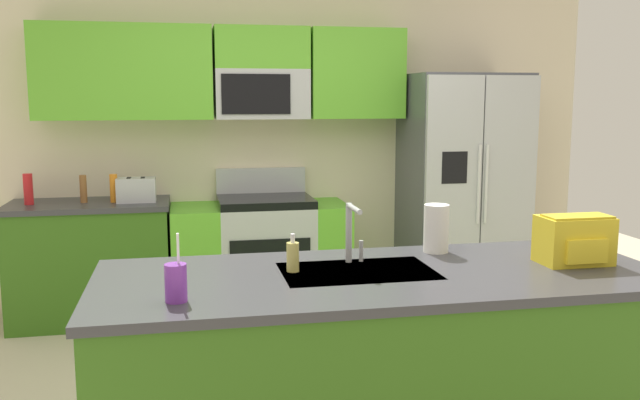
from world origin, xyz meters
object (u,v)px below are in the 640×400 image
Objects in this scene: bottle_orange at (114,188)px; soap_dispenser at (293,256)px; bottle_red at (28,189)px; pepper_mill at (83,189)px; drink_cup_purple at (176,282)px; sink_faucet at (352,228)px; backpack at (575,239)px; paper_towel_roll at (436,228)px; refrigerator at (462,190)px; toaster at (136,190)px; range_oven at (261,255)px.

bottle_orange reaches higher than soap_dispenser.
pepper_mill is at bearing 3.82° from bottle_red.
soap_dispenser is at bearing -55.38° from bottle_red.
bottle_orange is at bearing 100.07° from drink_cup_purple.
backpack is (1.01, -0.21, -0.05)m from sink_faucet.
bottle_red reaches higher than pepper_mill.
soap_dispenser is (1.19, -2.29, -0.03)m from pepper_mill.
pepper_mill is at bearing 136.07° from backpack.
paper_towel_roll is (1.95, -2.05, 0.02)m from pepper_mill.
refrigerator reaches higher than paper_towel_roll.
refrigerator is at bearing -0.77° from bottle_red.
toaster is 3.16m from backpack.
range_oven is 2.74m from backpack.
backpack is (1.31, -0.11, 0.05)m from soap_dispenser.
pepper_mill is 2.58m from soap_dispenser.
pepper_mill is 0.90× the size of bottle_red.
toaster is 1.35× the size of bottle_orange.
paper_towel_roll reaches higher than backpack.
paper_towel_roll is at bearing -41.07° from bottle_red.
sink_faucet is (-1.46, -2.13, 0.14)m from refrigerator.
range_oven is at bearing 76.88° from drink_cup_purple.
drink_cup_purple is (-2.25, -2.58, 0.05)m from refrigerator.
drink_cup_purple is 1.40m from paper_towel_roll.
bottle_orange is (-1.08, -0.03, 0.56)m from range_oven.
pepper_mill is 0.63× the size of backpack.
refrigerator is at bearing -0.89° from bottle_orange.
backpack reaches higher than range_oven.
bottle_red reaches higher than range_oven.
bottle_orange is 2.51m from sink_faucet.
drink_cup_purple reaches higher than backpack.
bottle_red is 1.08× the size of bottle_orange.
refrigerator is 6.61× the size of toaster.
range_oven is 1.77m from bottle_red.
pepper_mill is (-2.93, 0.07, 0.08)m from refrigerator.
bottle_red is at bearing 124.62° from soap_dispenser.
paper_towel_roll reaches higher than toaster.
sink_faucet is 0.88× the size of backpack.
paper_towel_roll is (1.73, -2.02, 0.02)m from bottle_orange.
bottle_red is (-0.75, 0.02, 0.02)m from toaster.
backpack is at bearing -39.65° from bottle_red.
toaster is at bearing -1.90° from bottle_red.
bottle_red reaches higher than bottle_orange.
toaster is 2.54m from paper_towel_roll.
bottle_red is (-0.37, -0.03, 0.01)m from pepper_mill.
refrigerator is 8.90× the size of bottle_orange.
backpack is (2.28, -2.37, 0.01)m from bottle_orange.
bottle_red is 3.08m from paper_towel_roll.
soap_dispenser is 0.71× the size of paper_towel_roll.
bottle_red is 0.80× the size of sink_faucet.
backpack is at bearing -48.05° from toaster.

